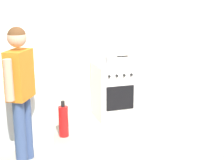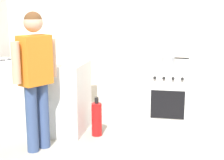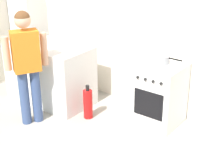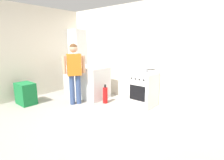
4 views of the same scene
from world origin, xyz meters
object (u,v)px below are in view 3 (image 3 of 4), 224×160
at_px(knife_paring, 37,38).
at_px(larder_cabinet, 29,23).
at_px(knife_utility, 30,39).
at_px(person, 27,60).
at_px(fire_extinguisher, 88,104).
at_px(pot, 163,59).
at_px(oven_left, 160,94).

xyz_separation_m(knife_paring, larder_cabinet, (-0.57, 0.34, 0.09)).
height_order(knife_utility, larder_cabinet, larder_cabinet).
xyz_separation_m(knife_utility, person, (0.72, -0.70, 0.01)).
distance_m(person, larder_cabinet, 1.66).
bearing_deg(fire_extinguisher, knife_paring, 168.72).
relative_size(knife_paring, larder_cabinet, 0.11).
distance_m(pot, person, 1.78).
relative_size(oven_left, knife_paring, 4.04).
xyz_separation_m(knife_utility, fire_extinguisher, (1.28, -0.16, -0.69)).
bearing_deg(knife_paring, larder_cabinet, 149.38).
bearing_deg(oven_left, larder_cabinet, 177.79).
bearing_deg(oven_left, knife_paring, -173.48).
bearing_deg(larder_cabinet, person, -42.49).
xyz_separation_m(knife_utility, knife_paring, (0.07, 0.08, 0.00)).
height_order(person, fire_extinguisher, person).
bearing_deg(knife_paring, knife_utility, -130.34).
bearing_deg(larder_cabinet, fire_extinguisher, -18.05).
height_order(fire_extinguisher, larder_cabinet, larder_cabinet).
height_order(pot, knife_utility, pot).
distance_m(knife_utility, person, 1.01).
xyz_separation_m(oven_left, knife_utility, (-2.15, -0.32, 0.48)).
height_order(oven_left, knife_paring, knife_paring).
distance_m(fire_extinguisher, larder_cabinet, 2.03).
relative_size(oven_left, pot, 2.38).
xyz_separation_m(oven_left, knife_paring, (-2.08, -0.24, 0.48)).
relative_size(oven_left, larder_cabinet, 0.42).
bearing_deg(person, larder_cabinet, 137.51).
distance_m(oven_left, larder_cabinet, 2.71).
xyz_separation_m(oven_left, pot, (-0.02, 0.07, 0.48)).
relative_size(person, larder_cabinet, 0.78).
height_order(knife_utility, fire_extinguisher, knife_utility).
bearing_deg(knife_utility, fire_extinguisher, -7.08).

